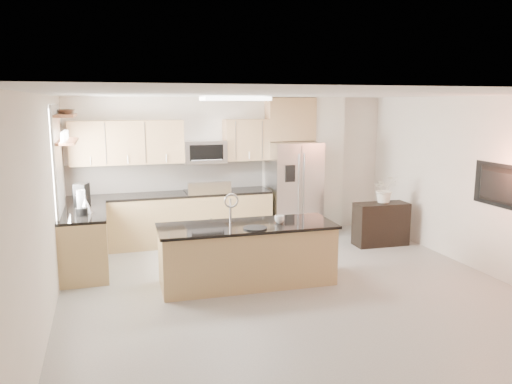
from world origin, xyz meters
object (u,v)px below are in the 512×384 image
object	(u,v)px
platter	(255,228)
kettle	(86,205)
coffee_maker	(82,195)
television	(497,186)
microwave	(204,152)
blender	(81,205)
bowl	(65,111)
range	(207,216)
refrigerator	(294,189)
credenza	(381,224)
island	(247,254)
flower_vase	(385,182)
cup	(279,219)

from	to	relation	value
platter	kettle	size ratio (longest dim) A/B	1.28
coffee_maker	television	world-z (taller)	television
microwave	blender	bearing A→B (deg)	-144.05
platter	bowl	bearing A→B (deg)	142.57
range	refrigerator	distance (m)	1.71
blender	coffee_maker	distance (m)	0.74
credenza	island	bearing A→B (deg)	-155.78
refrigerator	coffee_maker	bearing A→B (deg)	-171.07
range	flower_vase	distance (m)	3.23
kettle	bowl	distance (m)	1.46
microwave	kettle	world-z (taller)	microwave
microwave	refrigerator	bearing A→B (deg)	-5.86
kettle	bowl	size ratio (longest dim) A/B	0.65
kettle	bowl	xyz separation A→B (m)	(-0.23, 0.49, 1.35)
blender	platter	bearing A→B (deg)	-27.39
range	bowl	world-z (taller)	bowl
microwave	island	world-z (taller)	microwave
refrigerator	television	xyz separation A→B (m)	(1.85, -3.07, 0.46)
cup	kettle	world-z (taller)	kettle
credenza	microwave	bearing A→B (deg)	158.50
blender	television	bearing A→B (deg)	-17.30
credenza	cup	xyz separation A→B (m)	(-2.34, -1.20, 0.52)
blender	cup	bearing A→B (deg)	-19.77
cup	flower_vase	xyz separation A→B (m)	(2.41, 1.25, 0.22)
cup	platter	world-z (taller)	cup
range	television	xyz separation A→B (m)	(3.51, -3.12, 0.88)
blender	flower_vase	distance (m)	5.06
flower_vase	refrigerator	bearing A→B (deg)	141.93
range	refrigerator	size ratio (longest dim) A/B	0.64
refrigerator	microwave	bearing A→B (deg)	174.14
credenza	cup	size ratio (longest dim) A/B	6.86
island	blender	world-z (taller)	blender
blender	bowl	world-z (taller)	bowl
range	microwave	size ratio (longest dim) A/B	1.50
coffee_maker	flower_vase	size ratio (longest dim) A/B	0.48
platter	flower_vase	bearing A→B (deg)	27.18
coffee_maker	island	bearing A→B (deg)	-36.80
range	blender	size ratio (longest dim) A/B	3.08
refrigerator	platter	distance (m)	2.91
credenza	kettle	bearing A→B (deg)	-177.48
island	blender	xyz separation A→B (m)	(-2.18, 0.90, 0.65)
kettle	island	bearing A→B (deg)	-27.15
television	coffee_maker	bearing A→B (deg)	66.10
microwave	range	bearing A→B (deg)	-90.00
microwave	television	distance (m)	4.79
microwave	cup	world-z (taller)	microwave
cup	kettle	bearing A→B (deg)	156.26
microwave	island	xyz separation A→B (m)	(0.11, -2.41, -1.20)
coffee_maker	flower_vase	world-z (taller)	flower_vase
refrigerator	television	size ratio (longest dim) A/B	1.65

